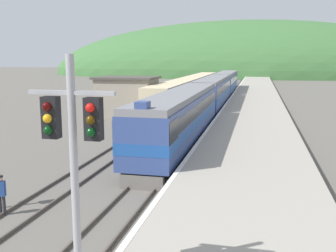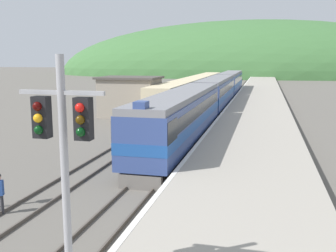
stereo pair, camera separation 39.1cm
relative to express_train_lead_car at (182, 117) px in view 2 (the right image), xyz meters
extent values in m
cube|color=#4C443D|center=(-0.72, 45.28, -2.21)|extent=(0.08, 180.00, 0.16)
cube|color=#4C443D|center=(0.72, 45.28, -2.21)|extent=(0.08, 180.00, 0.16)
cube|color=#4C443D|center=(-4.85, 45.28, -2.21)|extent=(0.08, 180.00, 0.16)
cube|color=#4C443D|center=(-3.41, 45.28, -2.21)|extent=(0.08, 180.00, 0.16)
cube|color=#9E9689|center=(5.26, 25.28, -1.79)|extent=(7.16, 140.00, 1.00)
cube|color=silver|center=(1.80, 25.28, -1.28)|extent=(0.24, 140.00, 0.01)
ellipsoid|color=#3D6B38|center=(0.00, 128.84, -2.29)|extent=(156.77, 70.55, 41.80)
cube|color=gray|center=(-9.02, 14.05, -0.12)|extent=(6.34, 4.78, 4.34)
cube|color=#47423D|center=(-9.02, 14.05, 2.17)|extent=(6.84, 5.28, 0.24)
cube|color=black|center=(0.00, 0.24, -1.86)|extent=(2.41, 20.03, 0.85)
cube|color=#334784|center=(0.00, 0.24, 0.03)|extent=(2.94, 21.30, 2.93)
cube|color=#1E4C99|center=(0.00, 0.24, -0.21)|extent=(2.97, 21.32, 0.65)
cube|color=black|center=(0.00, 0.24, 0.67)|extent=(2.97, 20.03, 0.88)
cube|color=slate|center=(0.00, 0.24, 1.70)|extent=(2.77, 21.30, 0.40)
cube|color=black|center=(0.00, -9.29, 0.67)|extent=(2.98, 2.20, 1.17)
cube|color=#334784|center=(0.00, -9.97, 2.08)|extent=(0.64, 0.80, 0.36)
cube|color=slate|center=(0.00, -10.22, -1.91)|extent=(2.30, 0.40, 0.77)
cube|color=black|center=(0.00, 21.74, -1.86)|extent=(2.41, 18.72, 0.85)
cube|color=#334784|center=(0.00, 21.74, 0.03)|extent=(2.94, 19.91, 2.93)
cube|color=#1E4C99|center=(0.00, 21.74, -0.21)|extent=(2.97, 19.93, 0.65)
cube|color=black|center=(0.00, 21.74, 0.67)|extent=(2.97, 18.72, 0.88)
cube|color=slate|center=(0.00, 21.74, 1.70)|extent=(2.77, 19.91, 0.40)
cube|color=black|center=(0.00, 42.56, -1.86)|extent=(2.41, 18.72, 0.85)
cube|color=#334784|center=(0.00, 42.56, 0.03)|extent=(2.94, 19.91, 2.93)
cube|color=#1E4C99|center=(0.00, 42.56, -0.21)|extent=(2.97, 19.93, 0.65)
cube|color=black|center=(0.00, 42.56, 0.67)|extent=(2.97, 18.72, 0.88)
cube|color=slate|center=(0.00, 42.56, 1.70)|extent=(2.77, 19.91, 0.40)
cube|color=black|center=(-4.13, 28.97, -1.89)|extent=(2.46, 41.62, 0.80)
cube|color=beige|center=(-4.13, 28.97, 0.03)|extent=(2.90, 43.36, 3.03)
cylinder|color=#9E9EA3|center=(1.36, -20.37, 1.11)|extent=(0.20, 0.20, 6.80)
cube|color=#9E9EA3|center=(1.36, -20.37, 3.61)|extent=(2.20, 0.10, 0.10)
cube|color=black|center=(0.81, -20.37, 3.00)|extent=(0.40, 0.28, 1.02)
sphere|color=#3C0504|center=(0.81, -20.54, 3.29)|extent=(0.22, 0.22, 0.22)
sphere|color=orange|center=(0.81, -20.54, 3.00)|extent=(0.22, 0.22, 0.22)
sphere|color=black|center=(0.81, -20.54, 2.72)|extent=(0.22, 0.22, 0.22)
cube|color=black|center=(1.91, -20.37, 3.00)|extent=(0.40, 0.28, 1.02)
sphere|color=red|center=(1.91, -20.54, 3.29)|extent=(0.22, 0.22, 0.22)
sphere|color=#412C05|center=(1.91, -20.54, 3.00)|extent=(0.22, 0.22, 0.22)
sphere|color=black|center=(1.91, -20.54, 2.72)|extent=(0.22, 0.22, 0.22)
cylinder|color=#2D2D33|center=(-4.83, -14.78, -1.86)|extent=(0.14, 0.14, 0.86)
camera|label=1|loc=(5.66, -28.87, 4.42)|focal=42.00mm
camera|label=2|loc=(6.04, -28.78, 4.42)|focal=42.00mm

